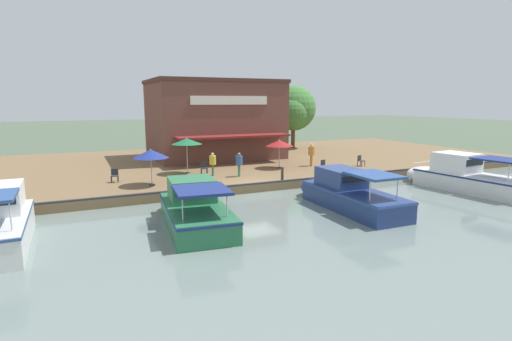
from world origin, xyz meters
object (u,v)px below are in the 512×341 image
(cafe_chair_far_corner_seat, at_px, (115,175))
(tree_downstream_bank, at_px, (293,110))
(patio_umbrella_by_entrance, at_px, (279,143))
(person_near_entrance, at_px, (311,152))
(patio_umbrella_mid_patio_right, at_px, (151,154))
(mooring_post, at_px, (282,174))
(waterfront_restaurant, at_px, (214,119))
(patio_umbrella_far_corner, at_px, (187,141))
(motorboat_nearest_quay, at_px, (461,177))
(motorboat_distant_upstream, at_px, (193,207))
(person_at_quay_edge, at_px, (239,162))
(motorboat_mid_row, at_px, (344,193))
(cafe_chair_back_row_seat, at_px, (204,167))
(cafe_chair_facing_river, at_px, (361,160))
(cafe_chair_mid_patio, at_px, (324,165))
(person_mid_patio, at_px, (213,161))

(cafe_chair_far_corner_seat, xyz_separation_m, tree_downstream_bank, (-11.75, 19.78, 3.75))
(patio_umbrella_by_entrance, distance_m, person_near_entrance, 2.92)
(patio_umbrella_mid_patio_right, distance_m, mooring_post, 8.37)
(waterfront_restaurant, bearing_deg, patio_umbrella_far_corner, -31.52)
(patio_umbrella_by_entrance, xyz_separation_m, person_near_entrance, (0.19, 2.80, -0.79))
(patio_umbrella_far_corner, xyz_separation_m, mooring_post, (5.33, 4.86, -1.84))
(motorboat_nearest_quay, xyz_separation_m, mooring_post, (-4.87, -10.50, 0.18))
(waterfront_restaurant, bearing_deg, motorboat_distant_upstream, -21.77)
(patio_umbrella_by_entrance, relative_size, person_at_quay_edge, 1.34)
(cafe_chair_far_corner_seat, relative_size, motorboat_nearest_quay, 0.10)
(person_at_quay_edge, xyz_separation_m, motorboat_nearest_quay, (7.51, 12.45, -0.74))
(cafe_chair_far_corner_seat, bearing_deg, motorboat_mid_row, 49.09)
(cafe_chair_back_row_seat, bearing_deg, tree_downstream_bank, 129.62)
(cafe_chair_facing_river, height_order, person_at_quay_edge, person_at_quay_edge)
(patio_umbrella_far_corner, bearing_deg, waterfront_restaurant, 148.48)
(cafe_chair_mid_patio, bearing_deg, motorboat_mid_row, -26.29)
(waterfront_restaurant, xyz_separation_m, motorboat_distant_upstream, (17.50, -6.99, -3.30))
(waterfront_restaurant, xyz_separation_m, person_near_entrance, (8.38, 5.29, -2.36))
(mooring_post, bearing_deg, cafe_chair_back_row_seat, -139.63)
(patio_umbrella_by_entrance, relative_size, cafe_chair_facing_river, 2.61)
(cafe_chair_back_row_seat, xyz_separation_m, cafe_chair_mid_patio, (2.67, 8.38, 0.00))
(cafe_chair_facing_river, distance_m, motorboat_nearest_quay, 7.88)
(motorboat_nearest_quay, bearing_deg, cafe_chair_far_corner_seat, -113.81)
(cafe_chair_mid_patio, xyz_separation_m, motorboat_mid_row, (7.18, -3.55, -0.24))
(waterfront_restaurant, relative_size, cafe_chair_far_corner_seat, 13.37)
(cafe_chair_facing_river, bearing_deg, mooring_post, -72.13)
(person_near_entrance, distance_m, tree_downstream_bank, 12.80)
(motorboat_nearest_quay, bearing_deg, person_mid_patio, -121.41)
(patio_umbrella_far_corner, relative_size, motorboat_distant_upstream, 0.34)
(cafe_chair_back_row_seat, xyz_separation_m, motorboat_distant_upstream, (9.23, -3.39, -0.27))
(person_mid_patio, height_order, person_at_quay_edge, person_at_quay_edge)
(person_mid_patio, xyz_separation_m, motorboat_distant_upstream, (8.37, -3.76, -0.80))
(person_at_quay_edge, relative_size, person_near_entrance, 0.91)
(patio_umbrella_by_entrance, height_order, motorboat_nearest_quay, patio_umbrella_by_entrance)
(waterfront_restaurant, xyz_separation_m, cafe_chair_mid_patio, (10.94, 4.78, -3.02))
(motorboat_nearest_quay, distance_m, mooring_post, 11.58)
(cafe_chair_mid_patio, distance_m, person_at_quay_edge, 6.53)
(person_near_entrance, bearing_deg, person_mid_patio, -84.90)
(person_at_quay_edge, relative_size, mooring_post, 1.82)
(motorboat_distant_upstream, height_order, motorboat_mid_row, motorboat_mid_row)
(cafe_chair_far_corner_seat, distance_m, motorboat_distant_upstream, 9.24)
(patio_umbrella_far_corner, distance_m, mooring_post, 7.45)
(patio_umbrella_mid_patio_right, height_order, motorboat_distant_upstream, patio_umbrella_mid_patio_right)
(patio_umbrella_by_entrance, bearing_deg, patio_umbrella_far_corner, -95.67)
(patio_umbrella_by_entrance, xyz_separation_m, person_mid_patio, (0.95, -5.72, -0.94))
(person_at_quay_edge, bearing_deg, person_mid_patio, -123.82)
(motorboat_mid_row, bearing_deg, person_mid_patio, -153.56)
(patio_umbrella_mid_patio_right, bearing_deg, patio_umbrella_by_entrance, 103.51)
(waterfront_restaurant, xyz_separation_m, patio_umbrella_far_corner, (7.48, -4.59, -1.20))
(waterfront_restaurant, xyz_separation_m, person_at_quay_edge, (10.18, -1.68, -2.47))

